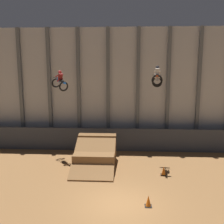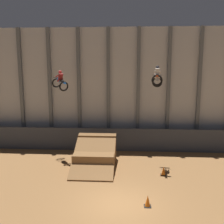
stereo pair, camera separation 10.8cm
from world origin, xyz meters
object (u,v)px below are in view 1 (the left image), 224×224
rider_bike_right_air (157,78)px  dirt_ramp (96,155)px  traffic_cone_near_ramp (164,171)px  traffic_cone_arena_edge (148,201)px  rider_bike_left_air (60,82)px

rider_bike_right_air → dirt_ramp: bearing=-166.9°
dirt_ramp → traffic_cone_near_ramp: bearing=-19.5°
traffic_cone_near_ramp → traffic_cone_arena_edge: size_ratio=1.00×
dirt_ramp → traffic_cone_near_ramp: 4.92m
traffic_cone_near_ramp → traffic_cone_arena_edge: (-1.31, -3.95, 0.00)m
dirt_ramp → rider_bike_right_air: bearing=6.4°
rider_bike_left_air → rider_bike_right_air: bearing=-48.1°
rider_bike_right_air → traffic_cone_arena_edge: size_ratio=3.06×
rider_bike_left_air → traffic_cone_near_ramp: 9.92m
rider_bike_left_air → rider_bike_right_air: 7.27m
traffic_cone_arena_edge → dirt_ramp: bearing=120.7°
rider_bike_right_air → traffic_cone_near_ramp: (0.35, -2.11, -5.90)m
rider_bike_right_air → traffic_cone_near_ramp: rider_bike_right_air is taller
dirt_ramp → rider_bike_right_air: (4.28, 0.48, 5.48)m
traffic_cone_near_ramp → dirt_ramp: bearing=160.5°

